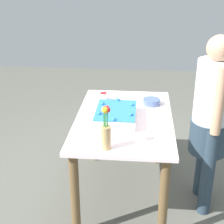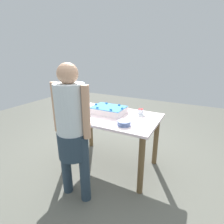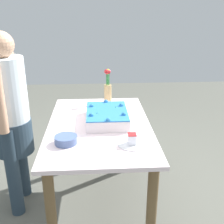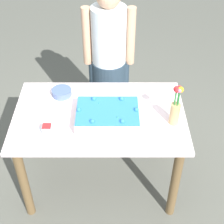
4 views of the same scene
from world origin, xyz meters
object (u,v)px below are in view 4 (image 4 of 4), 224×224
(flower_vase, at_px, (177,108))
(fruit_bowl, at_px, (63,92))
(sheet_cake, at_px, (108,115))
(serving_plate_with_slice, at_px, (48,132))
(person_standing, at_px, (110,55))
(cake_knife, at_px, (154,95))

(flower_vase, height_order, fruit_bowl, flower_vase)
(sheet_cake, xyz_separation_m, fruit_bowl, (-0.37, 0.30, -0.02))
(serving_plate_with_slice, distance_m, person_standing, 1.01)
(flower_vase, relative_size, fruit_bowl, 2.06)
(serving_plate_with_slice, relative_size, person_standing, 0.13)
(cake_knife, distance_m, flower_vase, 0.38)
(serving_plate_with_slice, height_order, fruit_bowl, serving_plate_with_slice)
(cake_knife, distance_m, fruit_bowl, 0.73)
(serving_plate_with_slice, xyz_separation_m, flower_vase, (0.89, 0.12, 0.12))
(serving_plate_with_slice, relative_size, fruit_bowl, 1.22)
(sheet_cake, height_order, flower_vase, flower_vase)
(cake_knife, bearing_deg, serving_plate_with_slice, 94.82)
(serving_plate_with_slice, height_order, cake_knife, serving_plate_with_slice)
(serving_plate_with_slice, distance_m, flower_vase, 0.91)
(person_standing, bearing_deg, serving_plate_with_slice, -24.61)
(cake_knife, xyz_separation_m, flower_vase, (0.12, -0.33, 0.14))
(sheet_cake, relative_size, person_standing, 0.31)
(sheet_cake, xyz_separation_m, person_standing, (0.00, 0.77, 0.03))
(cake_knife, relative_size, fruit_bowl, 1.28)
(fruit_bowl, bearing_deg, sheet_cake, -39.07)
(sheet_cake, xyz_separation_m, serving_plate_with_slice, (-0.42, -0.15, -0.02))
(flower_vase, xyz_separation_m, person_standing, (-0.47, 0.80, -0.06))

